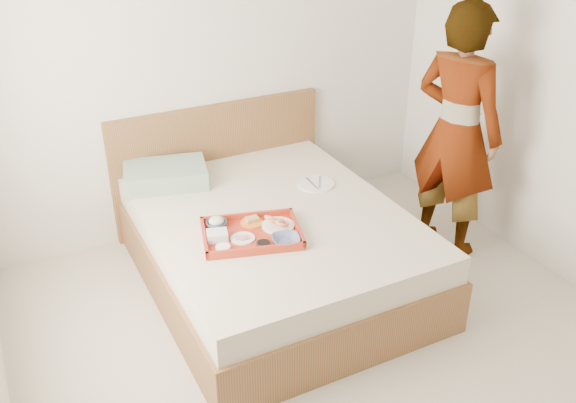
% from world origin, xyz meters
% --- Properties ---
extents(ground, '(3.50, 4.00, 0.01)m').
position_xyz_m(ground, '(0.00, 0.00, 0.00)').
color(ground, beige).
rests_on(ground, ground).
extents(wall_back, '(3.50, 0.01, 2.60)m').
position_xyz_m(wall_back, '(0.00, 2.00, 1.30)').
color(wall_back, silver).
rests_on(wall_back, ground).
extents(bed, '(1.65, 2.00, 0.53)m').
position_xyz_m(bed, '(-0.03, 1.00, 0.27)').
color(bed, brown).
rests_on(bed, ground).
extents(headboard, '(1.65, 0.06, 0.95)m').
position_xyz_m(headboard, '(-0.03, 1.97, 0.47)').
color(headboard, brown).
rests_on(headboard, ground).
extents(pillow, '(0.63, 0.50, 0.13)m').
position_xyz_m(pillow, '(-0.51, 1.72, 0.60)').
color(pillow, '#85A384').
rests_on(pillow, bed).
extents(tray, '(0.67, 0.57, 0.05)m').
position_xyz_m(tray, '(-0.27, 0.80, 0.56)').
color(tray, '#AF3623').
rests_on(tray, bed).
extents(prawn_plate, '(0.25, 0.25, 0.01)m').
position_xyz_m(prawn_plate, '(-0.09, 0.81, 0.55)').
color(prawn_plate, white).
rests_on(prawn_plate, tray).
extents(navy_bowl_big, '(0.20, 0.20, 0.04)m').
position_xyz_m(navy_bowl_big, '(-0.13, 0.62, 0.57)').
color(navy_bowl_big, navy).
rests_on(navy_bowl_big, tray).
extents(sauce_dish, '(0.10, 0.10, 0.03)m').
position_xyz_m(sauce_dish, '(-0.27, 0.64, 0.56)').
color(sauce_dish, black).
rests_on(sauce_dish, tray).
extents(meat_plate, '(0.18, 0.18, 0.01)m').
position_xyz_m(meat_plate, '(-0.34, 0.78, 0.55)').
color(meat_plate, white).
rests_on(meat_plate, tray).
extents(bread_plate, '(0.17, 0.17, 0.01)m').
position_xyz_m(bread_plate, '(-0.22, 0.92, 0.55)').
color(bread_plate, orange).
rests_on(bread_plate, tray).
extents(salad_bowl, '(0.16, 0.16, 0.04)m').
position_xyz_m(salad_bowl, '(-0.42, 0.98, 0.57)').
color(salad_bowl, navy).
rests_on(salad_bowl, tray).
extents(plastic_tub, '(0.14, 0.13, 0.05)m').
position_xyz_m(plastic_tub, '(-0.48, 0.84, 0.57)').
color(plastic_tub, silver).
rests_on(plastic_tub, tray).
extents(cheese_round, '(0.10, 0.10, 0.03)m').
position_xyz_m(cheese_round, '(-0.49, 0.71, 0.56)').
color(cheese_round, white).
rests_on(cheese_round, tray).
extents(dinner_plate, '(0.34, 0.34, 0.01)m').
position_xyz_m(dinner_plate, '(0.41, 1.23, 0.54)').
color(dinner_plate, white).
rests_on(dinner_plate, bed).
extents(person, '(0.61, 0.75, 1.79)m').
position_xyz_m(person, '(1.29, 0.86, 0.89)').
color(person, silver).
rests_on(person, ground).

